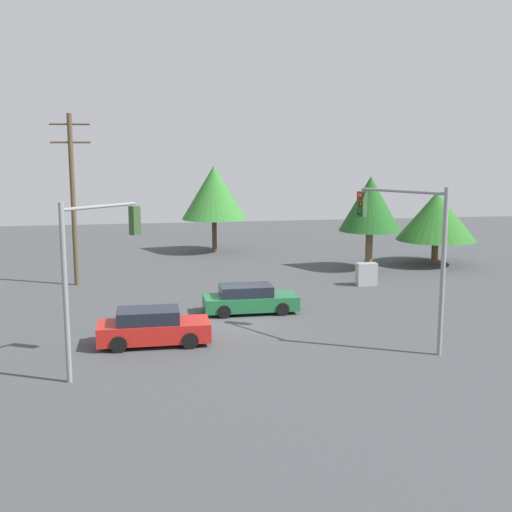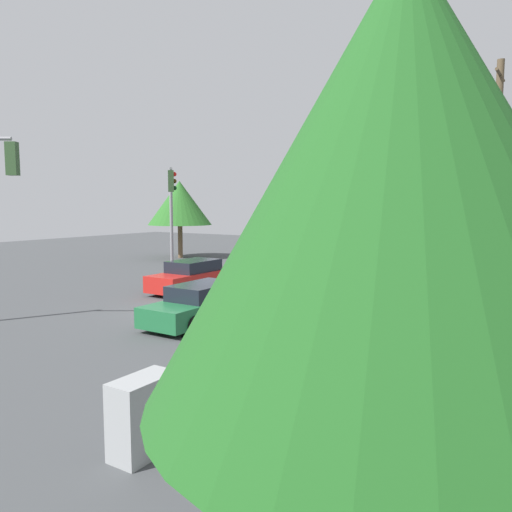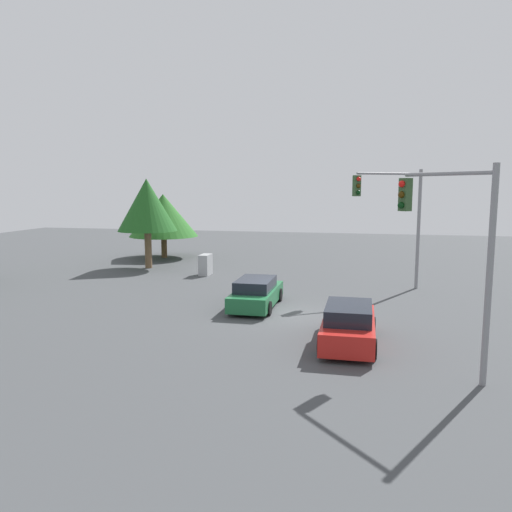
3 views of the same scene
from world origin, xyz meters
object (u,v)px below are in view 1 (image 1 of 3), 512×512
Objects in this scene: traffic_signal_main at (95,256)px; traffic_signal_cross at (408,237)px; sedan_red at (153,327)px; electrical_cabinet at (366,274)px; sedan_green at (249,299)px.

traffic_signal_cross reaches higher than traffic_signal_main.
sedan_red is 15.51m from electrical_cabinet.
traffic_signal_cross is at bearing -37.66° from traffic_signal_main.
electrical_cabinet is at bearing 122.81° from sedan_green.
sedan_green is 9.17m from electrical_cabinet.
sedan_green is 9.04m from traffic_signal_cross.
traffic_signal_main reaches higher than sedan_green.
traffic_signal_cross is (-9.97, 1.96, 3.72)m from sedan_red.
electrical_cabinet is (-14.34, -12.24, -3.52)m from traffic_signal_main.
traffic_signal_main is 11.94m from traffic_signal_cross.
sedan_red is at bearing 36.90° from electrical_cabinet.
traffic_signal_main is 0.95× the size of traffic_signal_cross.
traffic_signal_cross reaches higher than sedan_green.
traffic_signal_main reaches higher than sedan_red.
traffic_signal_main is at bearing -33.41° from sedan_red.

